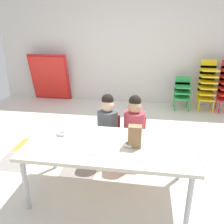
# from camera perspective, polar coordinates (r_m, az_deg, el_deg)

# --- Properties ---
(ground_plane) EXTENTS (6.15, 4.80, 0.02)m
(ground_plane) POSITION_cam_1_polar(r_m,az_deg,el_deg) (3.42, 1.77, -9.96)
(ground_plane) COLOR silver
(back_wall) EXTENTS (6.15, 0.10, 2.51)m
(back_wall) POSITION_cam_1_polar(r_m,az_deg,el_deg) (5.35, 5.27, 15.59)
(back_wall) COLOR beige
(back_wall) RESTS_ON ground_plane
(craft_table) EXTENTS (1.68, 0.82, 0.59)m
(craft_table) POSITION_cam_1_polar(r_m,az_deg,el_deg) (2.42, -0.66, -8.72)
(craft_table) COLOR beige
(craft_table) RESTS_ON ground_plane
(seated_child_near_camera) EXTENTS (0.34, 0.34, 0.92)m
(seated_child_near_camera) POSITION_cam_1_polar(r_m,az_deg,el_deg) (3.00, -1.05, -2.43)
(seated_child_near_camera) COLOR red
(seated_child_near_camera) RESTS_ON ground_plane
(seated_child_middle_seat) EXTENTS (0.32, 0.31, 0.92)m
(seated_child_middle_seat) POSITION_cam_1_polar(r_m,az_deg,el_deg) (2.97, 5.38, -2.81)
(seated_child_middle_seat) COLOR red
(seated_child_middle_seat) RESTS_ON ground_plane
(kid_chair_green_stack) EXTENTS (0.32, 0.30, 0.68)m
(kid_chair_green_stack) POSITION_cam_1_polar(r_m,az_deg,el_deg) (5.17, 16.63, 4.89)
(kid_chair_green_stack) COLOR green
(kid_chair_green_stack) RESTS_ON ground_plane
(kid_chair_yellow_stack) EXTENTS (0.32, 0.30, 1.04)m
(kid_chair_yellow_stack) POSITION_cam_1_polar(r_m,az_deg,el_deg) (5.21, 22.01, 6.45)
(kid_chair_yellow_stack) COLOR yellow
(kid_chair_yellow_stack) RESTS_ON ground_plane
(folded_activity_table) EXTENTS (0.90, 0.29, 1.09)m
(folded_activity_table) POSITION_cam_1_polar(r_m,az_deg,el_deg) (5.72, -14.76, 8.06)
(folded_activity_table) COLOR red
(folded_activity_table) RESTS_ON ground_plane
(paper_bag_brown) EXTENTS (0.13, 0.09, 0.22)m
(paper_bag_brown) POSITION_cam_1_polar(r_m,az_deg,el_deg) (2.32, 5.53, -5.85)
(paper_bag_brown) COLOR #9E754C
(paper_bag_brown) RESTS_ON craft_table
(paper_plate_near_edge) EXTENTS (0.18, 0.18, 0.01)m
(paper_plate_near_edge) POSITION_cam_1_polar(r_m,az_deg,el_deg) (2.63, -11.97, -5.41)
(paper_plate_near_edge) COLOR white
(paper_plate_near_edge) RESTS_ON craft_table
(paper_plate_center_table) EXTENTS (0.18, 0.18, 0.01)m
(paper_plate_center_table) POSITION_cam_1_polar(r_m,az_deg,el_deg) (2.28, -3.43, -9.32)
(paper_plate_center_table) COLOR white
(paper_plate_center_table) RESTS_ON craft_table
(donut_powdered_on_plate) EXTENTS (0.12, 0.12, 0.03)m
(donut_powdered_on_plate) POSITION_cam_1_polar(r_m,az_deg,el_deg) (2.62, -12.01, -5.00)
(donut_powdered_on_plate) COLOR white
(donut_powdered_on_plate) RESTS_ON craft_table
(donut_powdered_loose) EXTENTS (0.12, 0.12, 0.03)m
(donut_powdered_loose) POSITION_cam_1_polar(r_m,az_deg,el_deg) (2.36, 4.12, -7.77)
(donut_powdered_loose) COLOR white
(donut_powdered_loose) RESTS_ON craft_table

